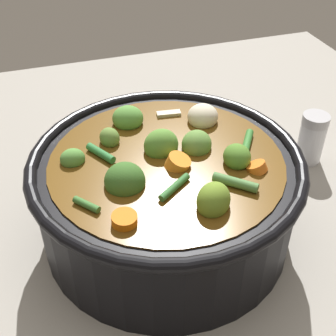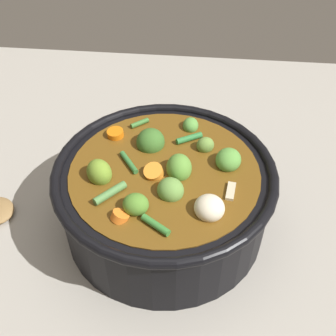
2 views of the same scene
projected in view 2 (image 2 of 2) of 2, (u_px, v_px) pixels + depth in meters
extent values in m
plane|color=#9E998E|center=(165.00, 222.00, 0.68)|extent=(1.10, 1.10, 0.00)
cylinder|color=black|center=(165.00, 198.00, 0.64)|extent=(0.31, 0.31, 0.11)
torus|color=black|center=(164.00, 172.00, 0.60)|extent=(0.33, 0.33, 0.02)
cylinder|color=brown|center=(165.00, 196.00, 0.64)|extent=(0.28, 0.28, 0.11)
ellipsoid|color=#3A6928|center=(151.00, 142.00, 0.64)|extent=(0.05, 0.05, 0.04)
ellipsoid|color=#5A9136|center=(179.00, 167.00, 0.60)|extent=(0.05, 0.04, 0.04)
ellipsoid|color=olive|center=(99.00, 173.00, 0.59)|extent=(0.05, 0.05, 0.04)
ellipsoid|color=#57943F|center=(191.00, 125.00, 0.67)|extent=(0.03, 0.03, 0.02)
ellipsoid|color=olive|center=(205.00, 145.00, 0.63)|extent=(0.03, 0.03, 0.03)
ellipsoid|color=#59973E|center=(228.00, 160.00, 0.61)|extent=(0.05, 0.05, 0.03)
ellipsoid|color=#52852D|center=(136.00, 204.00, 0.54)|extent=(0.03, 0.04, 0.03)
ellipsoid|color=#649240|center=(170.00, 190.00, 0.57)|extent=(0.05, 0.05, 0.03)
cylinder|color=orange|center=(116.00, 135.00, 0.66)|extent=(0.04, 0.04, 0.02)
cylinder|color=orange|center=(120.00, 217.00, 0.54)|extent=(0.03, 0.03, 0.02)
cylinder|color=orange|center=(154.00, 173.00, 0.60)|extent=(0.04, 0.04, 0.03)
ellipsoid|color=beige|center=(209.00, 208.00, 0.54)|extent=(0.06, 0.06, 0.03)
cylinder|color=#518242|center=(110.00, 193.00, 0.56)|extent=(0.04, 0.04, 0.01)
cylinder|color=#387D32|center=(157.00, 225.00, 0.52)|extent=(0.03, 0.04, 0.01)
cylinder|color=#357234|center=(129.00, 162.00, 0.61)|extent=(0.04, 0.03, 0.01)
cylinder|color=#2F7939|center=(189.00, 138.00, 0.65)|extent=(0.03, 0.04, 0.01)
cylinder|color=#3C7330|center=(140.00, 123.00, 0.68)|extent=(0.03, 0.03, 0.01)
cube|color=beige|center=(231.00, 191.00, 0.57)|extent=(0.03, 0.02, 0.01)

